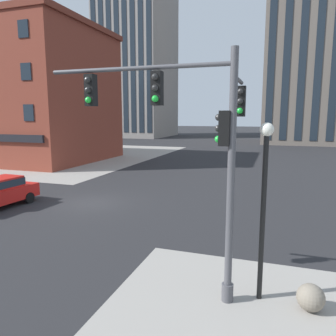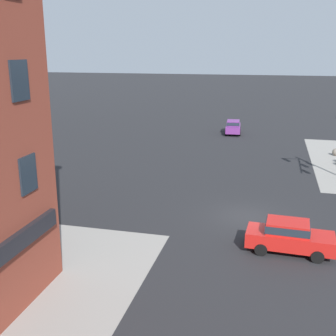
# 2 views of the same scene
# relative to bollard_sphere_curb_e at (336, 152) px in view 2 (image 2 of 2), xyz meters

# --- Properties ---
(ground_plane) EXTENTS (320.00, 320.00, 0.00)m
(ground_plane) POSITION_rel_bollard_sphere_curb_e_xyz_m (-18.35, 7.54, -0.36)
(ground_plane) COLOR #262628
(bollard_sphere_curb_e) EXTENTS (0.72, 0.72, 0.72)m
(bollard_sphere_curb_e) POSITION_rel_bollard_sphere_curb_e_xyz_m (0.00, 0.00, 0.00)
(bollard_sphere_curb_e) COLOR gray
(bollard_sphere_curb_e) RESTS_ON ground
(car_main_northbound_far) EXTENTS (2.06, 4.48, 1.68)m
(car_main_northbound_far) POSITION_rel_bollard_sphere_curb_e_xyz_m (-22.70, 5.11, 0.56)
(car_main_northbound_far) COLOR red
(car_main_northbound_far) RESTS_ON ground
(car_main_southbound_far) EXTENTS (4.52, 2.14, 1.68)m
(car_main_southbound_far) POSITION_rel_bollard_sphere_curb_e_xyz_m (8.99, 11.03, 0.56)
(car_main_southbound_far) COLOR #7A3389
(car_main_southbound_far) RESTS_ON ground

